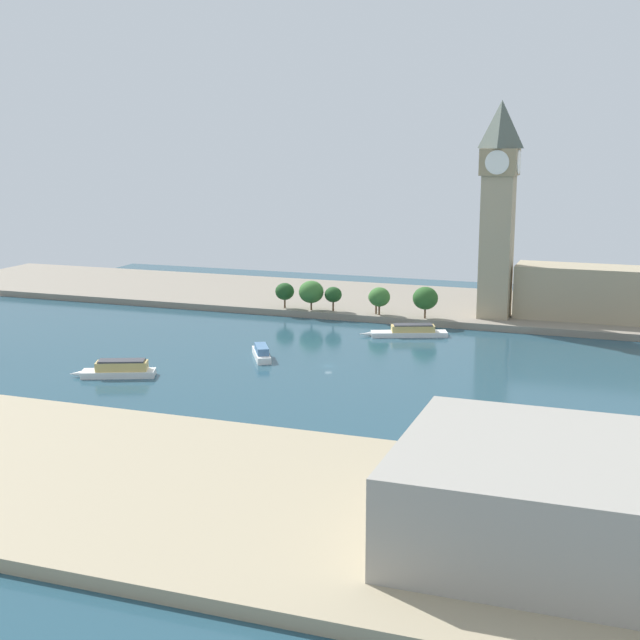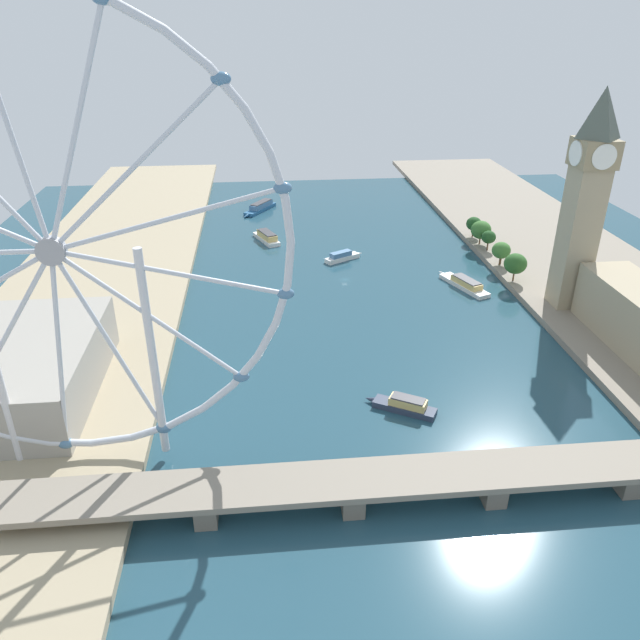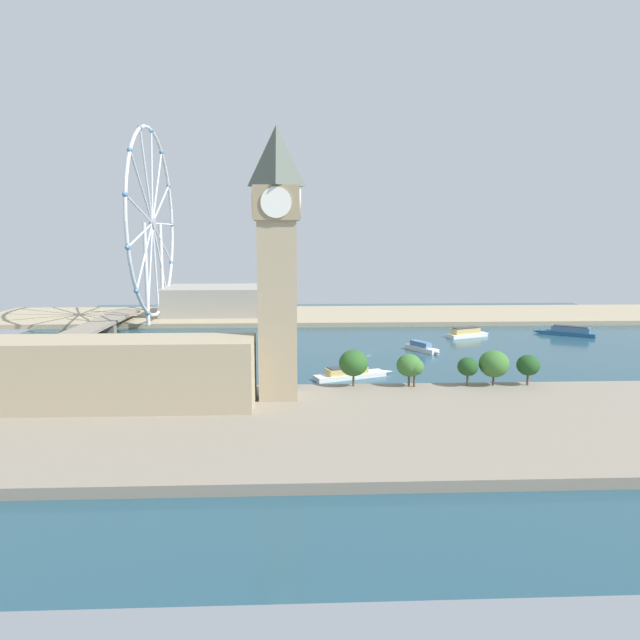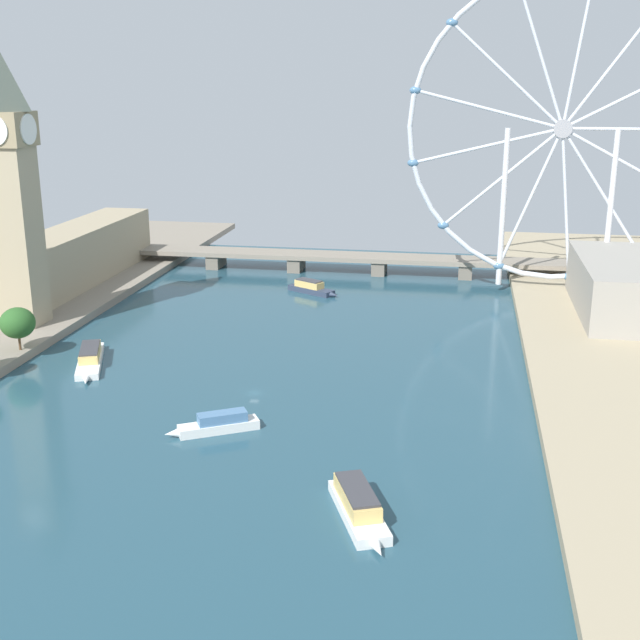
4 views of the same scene
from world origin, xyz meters
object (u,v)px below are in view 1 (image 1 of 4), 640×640
at_px(clock_tower, 498,207).
at_px(tour_boat_4, 119,370).
at_px(tour_boat_0, 261,353).
at_px(riverside_hall, 589,502).
at_px(tour_boat_3, 409,331).

height_order(clock_tower, tour_boat_4, clock_tower).
bearing_deg(tour_boat_0, riverside_hall, -166.06).
bearing_deg(clock_tower, tour_boat_4, -38.88).
distance_m(riverside_hall, tour_boat_4, 183.71).
distance_m(tour_boat_0, tour_boat_3, 69.97).
relative_size(clock_tower, tour_boat_3, 2.61).
bearing_deg(tour_boat_4, clock_tower, -151.21).
distance_m(clock_tower, tour_boat_0, 127.50).
bearing_deg(riverside_hall, tour_boat_0, -136.21).
relative_size(tour_boat_3, tour_boat_4, 1.24).
height_order(clock_tower, tour_boat_0, clock_tower).
bearing_deg(riverside_hall, tour_boat_3, -156.23).
xyz_separation_m(clock_tower, tour_boat_0, (92.68, -72.14, -49.62)).
distance_m(clock_tower, tour_boat_3, 68.71).
bearing_deg(tour_boat_3, riverside_hall, 92.56).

